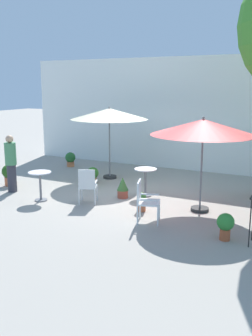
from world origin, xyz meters
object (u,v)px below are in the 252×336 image
(cafe_table_0, at_px, (40,181))
(patio_umbrella_1, at_px, (203,128))
(potted_plant_0, at_px, (123,187))
(potted_plant_5, at_px, (225,224))
(potted_plant_2, at_px, (9,174))
(potted_plant_4, at_px, (70,159))
(patio_chair_1, at_px, (88,184))
(potted_plant_3, at_px, (93,174))
(potted_plant_1, at_px, (141,201))
(patio_chair_0, at_px, (145,199))
(patio_umbrella_0, at_px, (109,114))
(cafe_table_1, at_px, (145,177))
(standing_person, at_px, (11,163))

(cafe_table_0, bearing_deg, patio_umbrella_1, 15.40)
(potted_plant_0, distance_m, potted_plant_5, 3.56)
(potted_plant_2, relative_size, potted_plant_4, 1.21)
(patio_chair_1, relative_size, potted_plant_0, 1.61)
(potted_plant_3, relative_size, potted_plant_5, 0.91)
(potted_plant_5, bearing_deg, potted_plant_4, 147.20)
(potted_plant_2, bearing_deg, potted_plant_1, -4.51)
(potted_plant_0, xyz_separation_m, potted_plant_3, (-1.59, 1.01, -0.02))
(patio_chair_0, bearing_deg, patio_umbrella_0, 130.11)
(patio_umbrella_0, xyz_separation_m, potted_plant_3, (-0.16, -0.79, -1.82))
(patio_chair_1, xyz_separation_m, potted_plant_3, (-1.02, 1.89, -0.24))
(cafe_table_1, bearing_deg, potted_plant_5, -38.15)
(potted_plant_2, height_order, standing_person, standing_person)
(cafe_table_1, bearing_deg, standing_person, -159.35)
(potted_plant_1, xyz_separation_m, potted_plant_5, (2.22, -0.86, 0.08))
(potted_plant_1, bearing_deg, cafe_table_1, 110.14)
(cafe_table_0, xyz_separation_m, cafe_table_1, (2.29, 1.68, -0.01))
(standing_person, bearing_deg, patio_chair_1, 0.51)
(potted_plant_4, distance_m, potted_plant_5, 8.10)
(patio_umbrella_1, bearing_deg, standing_person, -171.61)
(potted_plant_1, bearing_deg, potted_plant_5, -21.15)
(cafe_table_0, bearing_deg, potted_plant_5, -4.93)
(patio_umbrella_0, bearing_deg, potted_plant_4, 157.38)
(patio_umbrella_0, bearing_deg, cafe_table_0, -97.45)
(patio_umbrella_1, bearing_deg, cafe_table_0, -164.60)
(patio_chair_1, bearing_deg, patio_umbrella_0, 107.82)
(patio_chair_0, bearing_deg, cafe_table_1, 113.85)
(patio_chair_0, relative_size, potted_plant_5, 1.72)
(patio_umbrella_0, distance_m, patio_chair_1, 3.23)
(potted_plant_0, xyz_separation_m, potted_plant_5, (3.15, -1.65, 0.03))
(patio_chair_0, bearing_deg, patio_chair_1, 163.29)
(patio_chair_1, xyz_separation_m, potted_plant_4, (-3.10, 3.62, -0.23))
(patio_umbrella_1, xyz_separation_m, cafe_table_0, (-4.01, -1.10, -1.50))
(cafe_table_1, bearing_deg, potted_plant_2, -168.08)
(cafe_table_1, xyz_separation_m, patio_chair_0, (0.84, -1.89, 0.01))
(potted_plant_1, height_order, potted_plant_4, potted_plant_4)
(cafe_table_0, distance_m, potted_plant_4, 4.37)
(cafe_table_0, bearing_deg, potted_plant_4, 114.89)
(patio_chair_0, relative_size, potted_plant_1, 2.01)
(cafe_table_0, bearing_deg, potted_plant_3, 83.99)
(cafe_table_0, bearing_deg, patio_umbrella_0, 82.55)
(potted_plant_2, distance_m, potted_plant_3, 2.56)
(potted_plant_0, bearing_deg, potted_plant_5, -27.65)
(patio_umbrella_1, relative_size, potted_plant_3, 4.95)
(potted_plant_1, xyz_separation_m, potted_plant_3, (-2.51, 1.80, 0.03))
(patio_chair_1, distance_m, potted_plant_3, 2.16)
(patio_chair_0, height_order, potted_plant_5, patio_chair_0)
(potted_plant_4, bearing_deg, potted_plant_5, -32.80)
(patio_chair_0, distance_m, potted_plant_1, 0.81)
(potted_plant_3, bearing_deg, patio_umbrella_0, 78.55)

